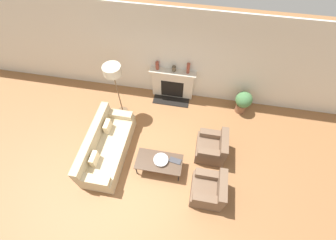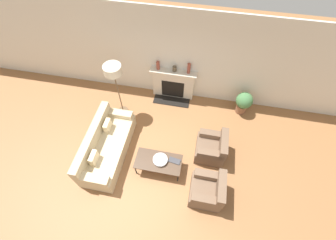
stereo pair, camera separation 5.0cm
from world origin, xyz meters
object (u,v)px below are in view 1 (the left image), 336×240
(armchair_far, at_px, (212,148))
(coffee_table, at_px, (159,162))
(mantel_vase_left, at_px, (157,66))
(potted_plant, at_px, (243,101))
(couch, at_px, (106,147))
(floor_lamp, at_px, (113,73))
(fireplace, at_px, (173,84))
(bowl, at_px, (161,160))
(book, at_px, (175,161))
(mantel_vase_center_right, at_px, (188,68))
(armchair_near, at_px, (209,190))
(mantel_vase_center_left, at_px, (174,69))

(armchair_far, height_order, coffee_table, armchair_far)
(mantel_vase_left, relative_size, potted_plant, 0.34)
(couch, distance_m, mantel_vase_left, 2.75)
(floor_lamp, bearing_deg, armchair_far, -19.38)
(fireplace, distance_m, potted_plant, 2.22)
(couch, relative_size, bowl, 5.88)
(potted_plant, bearing_deg, mantel_vase_left, 174.15)
(book, height_order, potted_plant, potted_plant)
(coffee_table, distance_m, mantel_vase_center_right, 2.79)
(fireplace, bearing_deg, armchair_near, -65.70)
(mantel_vase_left, bearing_deg, mantel_vase_center_left, -0.00)
(armchair_far, bearing_deg, mantel_vase_center_right, -153.94)
(armchair_far, relative_size, potted_plant, 1.06)
(floor_lamp, bearing_deg, armchair_near, -37.22)
(fireplace, xyz_separation_m, mantel_vase_center_right, (0.44, 0.02, 0.70))
(armchair_near, xyz_separation_m, book, (-0.90, 0.55, 0.10))
(potted_plant, bearing_deg, coffee_table, -131.68)
(armchair_near, relative_size, mantel_vase_center_left, 4.95)
(fireplace, relative_size, bowl, 3.83)
(fireplace, relative_size, floor_lamp, 0.78)
(book, xyz_separation_m, floor_lamp, (-1.92, 1.59, 1.17))
(mantel_vase_center_left, bearing_deg, mantel_vase_left, 180.00)
(bowl, relative_size, potted_plant, 0.48)
(bowl, height_order, book, bowl)
(bowl, xyz_separation_m, potted_plant, (2.06, 2.34, -0.01))
(mantel_vase_left, bearing_deg, mantel_vase_center_right, -0.00)
(armchair_near, relative_size, armchair_far, 1.00)
(armchair_far, xyz_separation_m, mantel_vase_center_right, (-0.96, 1.96, 0.90))
(mantel_vase_left, distance_m, mantel_vase_center_left, 0.50)
(bowl, bearing_deg, potted_plant, 48.64)
(floor_lamp, distance_m, potted_plant, 3.87)
(mantel_vase_left, distance_m, potted_plant, 2.79)
(armchair_far, relative_size, floor_lamp, 0.45)
(mantel_vase_left, height_order, potted_plant, mantel_vase_left)
(mantel_vase_center_left, bearing_deg, coffee_table, -88.48)
(armchair_near, xyz_separation_m, mantel_vase_center_right, (-0.96, 3.11, 0.90))
(fireplace, xyz_separation_m, book, (0.49, -2.54, -0.09))
(book, xyz_separation_m, mantel_vase_left, (-0.97, 2.56, 0.76))
(mantel_vase_left, distance_m, mantel_vase_center_right, 0.91)
(armchair_near, xyz_separation_m, floor_lamp, (-2.82, 2.14, 1.27))
(armchair_far, bearing_deg, coffee_table, -62.35)
(couch, relative_size, potted_plant, 2.84)
(mantel_vase_center_right, relative_size, potted_plant, 0.44)
(armchair_far, bearing_deg, mantel_vase_center_left, -144.99)
(bowl, relative_size, book, 1.17)
(couch, height_order, mantel_vase_center_left, mantel_vase_center_left)
(armchair_near, height_order, potted_plant, armchair_near)
(fireplace, relative_size, armchair_far, 1.74)
(mantel_vase_center_left, relative_size, potted_plant, 0.21)
(potted_plant, bearing_deg, floor_lamp, -169.22)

